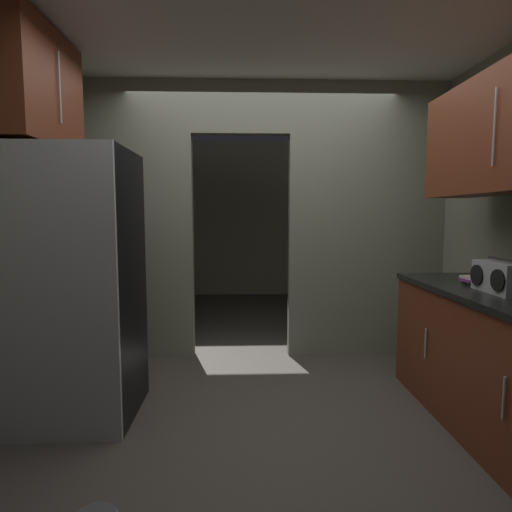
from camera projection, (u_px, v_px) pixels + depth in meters
name	position (u px, v px, depth m)	size (l,w,h in m)	color
ground	(271.00, 415.00, 2.91)	(20.00, 20.00, 0.00)	#47423D
kitchen_overhead_slab	(268.00, 37.00, 3.03)	(3.93, 6.56, 0.06)	silver
kitchen_partition	(267.00, 215.00, 4.05)	(3.53, 0.12, 2.62)	gray
adjoining_room_shell	(255.00, 219.00, 6.23)	(3.53, 3.28, 2.62)	gray
refrigerator	(72.00, 286.00, 2.82)	(0.82, 0.77, 1.80)	black
lower_cabinet_run	(511.00, 369.00, 2.54)	(0.67, 2.02, 0.90)	maroon
upper_cabinet_fridgeside	(32.00, 87.00, 2.79)	(0.36, 0.91, 0.77)	maroon
boombox	(500.00, 277.00, 2.59)	(0.17, 0.37, 0.22)	#B2B2B7
book_stack	(473.00, 280.00, 2.90)	(0.14, 0.15, 0.06)	black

